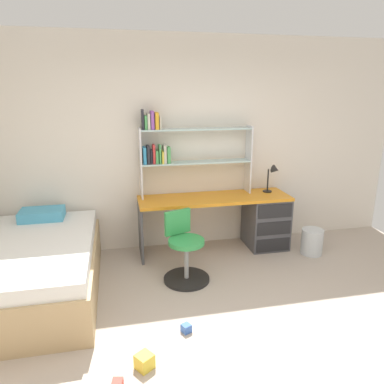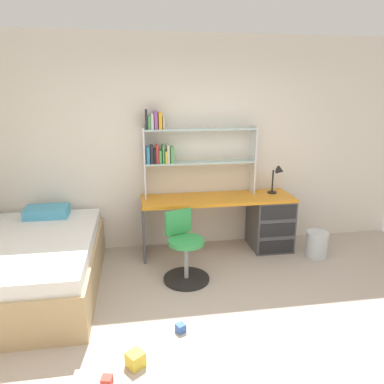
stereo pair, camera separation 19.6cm
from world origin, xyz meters
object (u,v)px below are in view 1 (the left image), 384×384
Objects in this scene: bed_platform at (33,269)px; waste_bin at (312,242)px; desk_lamp at (274,174)px; swivel_chair at (185,254)px; toy_block_blue_1 at (186,328)px; toy_block_yellow_2 at (144,361)px; desk at (252,218)px; bookshelf_hutch at (179,147)px.

bed_platform is 5.77× the size of waste_bin.
desk_lamp is 0.49× the size of swivel_chair.
desk_lamp is at bearing 28.46° from swivel_chair.
toy_block_yellow_2 reaches higher than toy_block_blue_1.
bed_platform is (-2.65, -0.67, -0.12)m from desk.
bookshelf_hutch is 12.06× the size of toy_block_yellow_2.
desk is at bearing 151.41° from waste_bin.
waste_bin is (0.70, -0.38, -0.25)m from desk.
bookshelf_hutch reaches higher than bed_platform.
bed_platform reaches higher than toy_block_yellow_2.
waste_bin is (0.40, -0.43, -0.83)m from desk_lamp.
bookshelf_hutch reaches higher than toy_block_yellow_2.
toy_block_yellow_2 is at bearing -113.93° from swivel_chair.
bed_platform reaches higher than toy_block_blue_1.
bed_platform reaches higher than waste_bin.
toy_block_blue_1 is (-1.23, -1.61, -0.38)m from desk.
desk is at bearing -9.75° from bookshelf_hutch.
bookshelf_hutch is at bearing 81.66° from toy_block_blue_1.
toy_block_blue_1 is (1.43, -0.93, -0.26)m from bed_platform.
toy_block_yellow_2 is (-0.66, -2.13, -1.32)m from bookshelf_hutch.
bookshelf_hutch is 2.24m from toy_block_blue_1.
swivel_chair is (-1.35, -0.73, -0.69)m from desk_lamp.
bookshelf_hutch is 2.59m from toy_block_yellow_2.
bed_platform is 25.82× the size of toy_block_blue_1.
desk reaches higher than waste_bin.
waste_bin is at bearing -28.59° from desk.
toy_block_yellow_2 is at bearing -129.58° from desk.
swivel_chair is 1.42m from toy_block_yellow_2.
bed_platform is at bearing 179.59° from swivel_chair.
desk_lamp is at bearing -5.27° from bookshelf_hutch.
desk_lamp is 3.12m from bed_platform.
toy_block_blue_1 is (-1.92, -1.23, -0.13)m from waste_bin.
desk is 2.51× the size of swivel_chair.
desk is 5.13× the size of desk_lamp.
waste_bin is 4.48× the size of toy_block_blue_1.
waste_bin reaches higher than toy_block_yellow_2.
bed_platform is (-2.95, -0.72, -0.70)m from desk_lamp.
desk_lamp is 5.11× the size of toy_block_blue_1.
toy_block_yellow_2 is (1.03, -1.29, -0.24)m from bed_platform.
bookshelf_hutch is 0.75× the size of bed_platform.
toy_block_yellow_2 is at bearing -133.65° from desk_lamp.
desk is 0.65m from desk_lamp.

